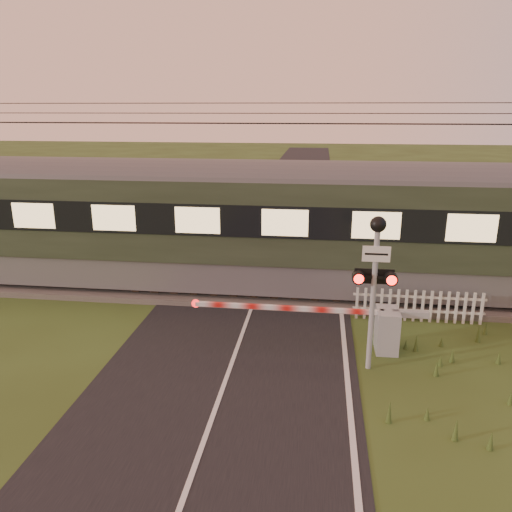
# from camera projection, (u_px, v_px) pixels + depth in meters

# --- Properties ---
(ground) EXTENTS (160.00, 160.00, 0.00)m
(ground) POSITION_uv_depth(u_px,v_px,m) (220.00, 396.00, 10.74)
(ground) COLOR #334219
(ground) RESTS_ON ground
(road) EXTENTS (6.00, 140.00, 0.03)m
(road) POSITION_uv_depth(u_px,v_px,m) (219.00, 402.00, 10.51)
(road) COLOR black
(road) RESTS_ON ground
(track_bed) EXTENTS (140.00, 3.40, 0.39)m
(track_bed) POSITION_uv_depth(u_px,v_px,m) (258.00, 289.00, 16.90)
(track_bed) COLOR #47423D
(track_bed) RESTS_ON ground
(overhead_wires) EXTENTS (120.00, 0.62, 0.62)m
(overhead_wires) POSITION_uv_depth(u_px,v_px,m) (258.00, 116.00, 15.28)
(overhead_wires) COLOR black
(overhead_wires) RESTS_ON ground
(boom_gate) EXTENTS (6.06, 0.85, 1.12)m
(boom_gate) POSITION_uv_depth(u_px,v_px,m) (377.00, 327.00, 12.67)
(boom_gate) COLOR gray
(boom_gate) RESTS_ON ground
(crossing_signal) EXTENTS (0.94, 0.37, 3.69)m
(crossing_signal) POSITION_uv_depth(u_px,v_px,m) (375.00, 267.00, 11.18)
(crossing_signal) COLOR gray
(crossing_signal) RESTS_ON ground
(picket_fence) EXTENTS (3.73, 0.08, 0.95)m
(picket_fence) POSITION_uv_depth(u_px,v_px,m) (418.00, 306.00, 14.37)
(picket_fence) COLOR silver
(picket_fence) RESTS_ON ground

